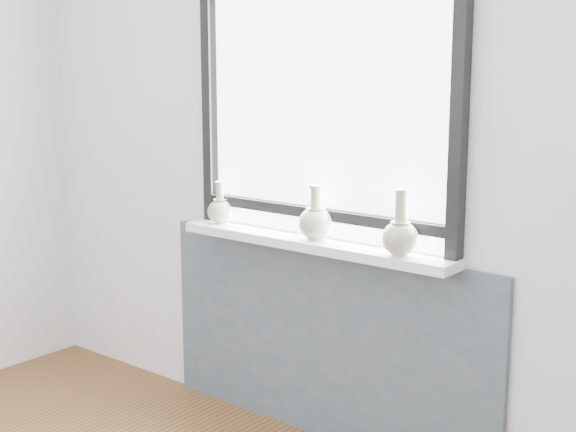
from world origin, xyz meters
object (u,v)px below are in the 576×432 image
Objects in this scene: windowsill at (312,243)px; vase_c at (400,235)px; vase_a at (220,209)px; vase_b at (316,221)px.

vase_c is at bearing -3.41° from windowsill.
vase_a reaches higher than windowsill.
vase_a is at bearing 179.59° from vase_b.
vase_c is (0.96, -0.03, 0.02)m from vase_a.
vase_a is (-0.53, 0.00, 0.08)m from windowsill.
vase_c is at bearing -3.42° from vase_b.
vase_b is (0.02, -0.00, 0.10)m from windowsill.
windowsill is at bearing 176.78° from vase_b.
windowsill is at bearing -0.30° from vase_a.
vase_b reaches higher than vase_a.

